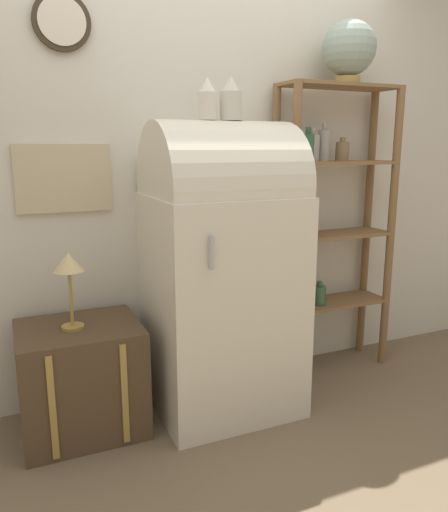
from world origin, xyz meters
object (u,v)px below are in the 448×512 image
refrigerator (222,265)px  desk_lamp (69,269)px  suitcase_trunk (81,378)px  globe (349,49)px  vase_left (207,100)px  vase_center (231,100)px

refrigerator → desk_lamp: 0.78m
suitcase_trunk → globe: (1.62, 0.09, 1.70)m
refrigerator → desk_lamp: bearing=177.8°
refrigerator → suitcase_trunk: refrigerator is taller
vase_left → desk_lamp: bearing=178.8°
globe → vase_center: size_ratio=1.62×
suitcase_trunk → desk_lamp: desk_lamp is taller
globe → vase_center: globe is taller
vase_center → vase_left: bearing=178.3°
refrigerator → globe: bearing=9.1°
refrigerator → suitcase_trunk: bearing=176.2°
globe → vase_left: size_ratio=1.72×
suitcase_trunk → globe: globe is taller
desk_lamp → globe: bearing=3.8°
suitcase_trunk → vase_center: vase_center is taller
vase_left → vase_center: vase_center is taller
globe → refrigerator: bearing=-170.9°
suitcase_trunk → desk_lamp: (-0.03, -0.02, 0.58)m
vase_left → vase_center: (0.13, -0.00, 0.01)m
suitcase_trunk → vase_left: bearing=-3.0°
globe → desk_lamp: globe is taller
refrigerator → globe: size_ratio=4.43×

